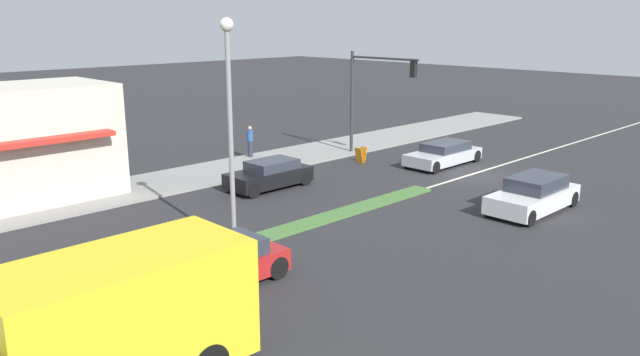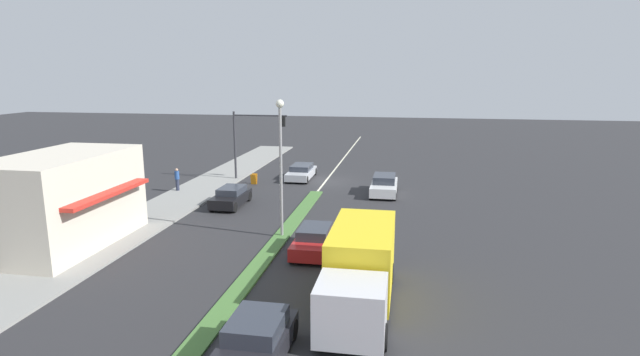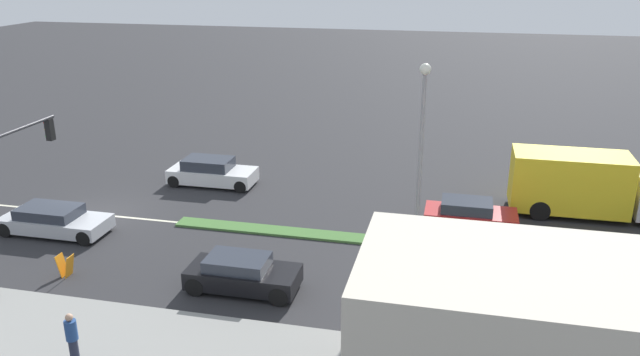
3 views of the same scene
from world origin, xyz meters
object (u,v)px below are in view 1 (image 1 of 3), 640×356
object	(u,v)px
warning_aframe_sign	(361,155)
sedan_silver	(444,154)
traffic_signal_main	(372,86)
delivery_truck	(81,336)
pedestrian	(250,141)
van_white	(534,195)
suv_black	(270,175)
hatchback_red	(220,264)
street_lamp	(230,105)

from	to	relation	value
warning_aframe_sign	sedan_silver	distance (m)	4.32
traffic_signal_main	delivery_truck	xyz separation A→B (m)	(-11.12, 21.24, -2.43)
pedestrian	sedan_silver	distance (m)	10.36
delivery_truck	van_white	xyz separation A→B (m)	(0.00, -18.31, -0.80)
traffic_signal_main	suv_black	xyz separation A→B (m)	(-1.12, 8.17, -3.28)
warning_aframe_sign	delivery_truck	world-z (taller)	delivery_truck
warning_aframe_sign	delivery_truck	size ratio (longest dim) A/B	0.11
warning_aframe_sign	hatchback_red	size ratio (longest dim) A/B	0.21
traffic_signal_main	street_lamp	world-z (taller)	street_lamp
traffic_signal_main	hatchback_red	size ratio (longest dim) A/B	1.43
pedestrian	warning_aframe_sign	distance (m)	6.07
sedan_silver	delivery_truck	bearing A→B (deg)	107.70
pedestrian	hatchback_red	bearing A→B (deg)	138.93
suv_black	hatchback_red	xyz separation A→B (m)	(-7.20, 7.83, 0.01)
pedestrian	van_white	distance (m)	15.53
traffic_signal_main	hatchback_red	distance (m)	18.33
hatchback_red	van_white	world-z (taller)	van_white
delivery_truck	suv_black	distance (m)	16.48
sedan_silver	traffic_signal_main	bearing A→B (deg)	18.49
traffic_signal_main	van_white	size ratio (longest dim) A/B	1.26
street_lamp	van_white	bearing A→B (deg)	-114.55
warning_aframe_sign	sedan_silver	world-z (taller)	sedan_silver
pedestrian	van_white	bearing A→B (deg)	-172.24
pedestrian	sedan_silver	world-z (taller)	pedestrian
hatchback_red	van_white	size ratio (longest dim) A/B	0.88
traffic_signal_main	street_lamp	xyz separation A→B (m)	(-6.12, 13.88, 0.88)
hatchback_red	pedestrian	bearing A→B (deg)	-41.07
warning_aframe_sign	hatchback_red	distance (m)	16.47
warning_aframe_sign	delivery_truck	xyz separation A→B (m)	(-10.52, 19.79, 1.04)
van_white	suv_black	bearing A→B (deg)	27.62
traffic_signal_main	warning_aframe_sign	xyz separation A→B (m)	(-0.61, 1.45, -3.47)
sedan_silver	van_white	bearing A→B (deg)	149.47
pedestrian	suv_black	world-z (taller)	pedestrian
delivery_truck	van_white	world-z (taller)	delivery_truck
van_white	sedan_silver	bearing A→B (deg)	-30.53
street_lamp	hatchback_red	distance (m)	5.15
pedestrian	suv_black	size ratio (longest dim) A/B	0.43
street_lamp	hatchback_red	size ratio (longest dim) A/B	1.88
delivery_truck	hatchback_red	size ratio (longest dim) A/B	1.91
delivery_truck	pedestrian	bearing A→B (deg)	-46.50
street_lamp	sedan_silver	bearing A→B (deg)	-81.76
street_lamp	traffic_signal_main	bearing A→B (deg)	-66.19
warning_aframe_sign	van_white	xyz separation A→B (m)	(-10.52, 1.48, 0.24)
warning_aframe_sign	hatchback_red	world-z (taller)	hatchback_red
delivery_truck	street_lamp	bearing A→B (deg)	-55.82
pedestrian	suv_black	bearing A→B (deg)	149.80
suv_black	hatchback_red	distance (m)	10.64
street_lamp	delivery_truck	size ratio (longest dim) A/B	0.98
traffic_signal_main	delivery_truck	size ratio (longest dim) A/B	0.75
street_lamp	warning_aframe_sign	bearing A→B (deg)	-66.05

